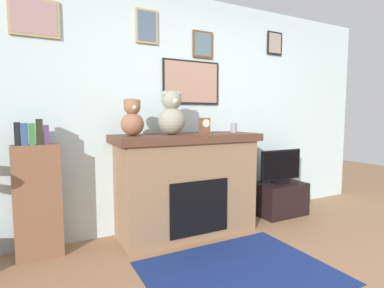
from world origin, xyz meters
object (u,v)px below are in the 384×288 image
(bookshelf, at_px, (38,196))
(tv_stand, at_px, (280,199))
(mantel_clock, at_px, (204,126))
(television, at_px, (281,167))
(teddy_bear_grey, at_px, (132,119))
(candle_jar, at_px, (234,128))
(fireplace, at_px, (187,183))
(teddy_bear_brown, at_px, (172,115))

(bookshelf, xyz_separation_m, tv_stand, (2.75, -0.10, -0.36))
(mantel_clock, bearing_deg, television, 0.24)
(television, xyz_separation_m, teddy_bear_grey, (-1.91, -0.00, 0.61))
(tv_stand, xyz_separation_m, mantel_clock, (-1.12, -0.01, 0.95))
(candle_jar, relative_size, mantel_clock, 0.64)
(bookshelf, relative_size, candle_jar, 11.43)
(fireplace, bearing_deg, television, -0.61)
(candle_jar, height_order, teddy_bear_brown, teddy_bear_brown)
(fireplace, distance_m, teddy_bear_grey, 0.90)
(tv_stand, distance_m, candle_jar, 1.18)
(tv_stand, xyz_separation_m, candle_jar, (-0.74, -0.00, 0.92))
(fireplace, xyz_separation_m, television, (1.33, -0.01, 0.07))
(teddy_bear_brown, bearing_deg, candle_jar, 0.04)
(candle_jar, height_order, mantel_clock, mantel_clock)
(television, height_order, mantel_clock, mantel_clock)
(fireplace, height_order, bookshelf, bookshelf)
(bookshelf, relative_size, teddy_bear_brown, 2.76)
(bookshelf, distance_m, television, 2.75)
(bookshelf, height_order, teddy_bear_brown, teddy_bear_brown)
(candle_jar, bearing_deg, mantel_clock, -179.81)
(television, relative_size, teddy_bear_brown, 1.39)
(fireplace, height_order, mantel_clock, mantel_clock)
(fireplace, relative_size, tv_stand, 2.49)
(mantel_clock, bearing_deg, teddy_bear_grey, 179.94)
(mantel_clock, relative_size, teddy_bear_grey, 0.47)
(fireplace, distance_m, teddy_bear_brown, 0.75)
(fireplace, relative_size, mantel_clock, 9.13)
(candle_jar, bearing_deg, bookshelf, 177.01)
(tv_stand, distance_m, teddy_bear_brown, 1.84)
(tv_stand, bearing_deg, mantel_clock, -179.68)
(bookshelf, bearing_deg, television, -2.12)
(fireplace, bearing_deg, bookshelf, 176.48)
(fireplace, bearing_deg, teddy_bear_grey, -178.22)
(television, height_order, teddy_bear_grey, teddy_bear_grey)
(bookshelf, height_order, tv_stand, bookshelf)
(fireplace, distance_m, television, 1.33)
(teddy_bear_grey, bearing_deg, tv_stand, 0.16)
(television, height_order, candle_jar, candle_jar)
(mantel_clock, height_order, teddy_bear_brown, teddy_bear_brown)
(candle_jar, relative_size, teddy_bear_grey, 0.30)
(mantel_clock, xyz_separation_m, teddy_bear_brown, (-0.38, 0.00, 0.12))
(bookshelf, xyz_separation_m, television, (2.75, -0.10, 0.05))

